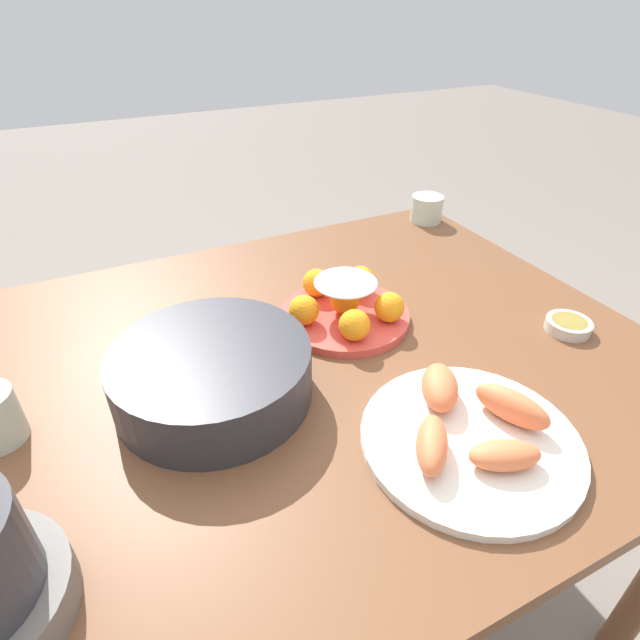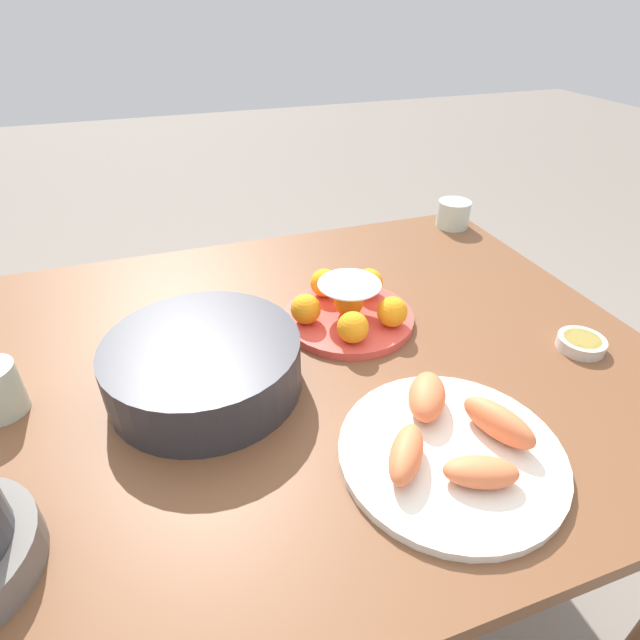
% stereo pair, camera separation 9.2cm
% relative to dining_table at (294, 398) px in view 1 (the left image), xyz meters
% --- Properties ---
extents(ground_plane, '(12.00, 12.00, 0.00)m').
position_rel_dining_table_xyz_m(ground_plane, '(0.00, 0.00, -0.67)').
color(ground_plane, slate).
extents(dining_table, '(1.31, 1.00, 0.77)m').
position_rel_dining_table_xyz_m(dining_table, '(0.00, 0.00, 0.00)').
color(dining_table, brown).
rests_on(dining_table, ground_plane).
extents(cake_plate, '(0.26, 0.26, 0.09)m').
position_rel_dining_table_xyz_m(cake_plate, '(-0.14, -0.07, 0.13)').
color(cake_plate, '#E04C42').
rests_on(cake_plate, dining_table).
extents(serving_bowl, '(0.31, 0.31, 0.09)m').
position_rel_dining_table_xyz_m(serving_bowl, '(0.15, 0.03, 0.14)').
color(serving_bowl, '#2D2D33').
rests_on(serving_bowl, dining_table).
extents(sauce_bowl, '(0.08, 0.08, 0.02)m').
position_rel_dining_table_xyz_m(sauce_bowl, '(-0.51, 0.15, 0.11)').
color(sauce_bowl, beige).
rests_on(sauce_bowl, dining_table).
extents(seafood_platter, '(0.32, 0.32, 0.06)m').
position_rel_dining_table_xyz_m(seafood_platter, '(-0.15, 0.29, 0.12)').
color(seafood_platter, silver).
rests_on(seafood_platter, dining_table).
extents(cup_near, '(0.09, 0.09, 0.07)m').
position_rel_dining_table_xyz_m(cup_near, '(-0.58, -0.41, 0.13)').
color(cup_near, beige).
rests_on(cup_near, dining_table).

